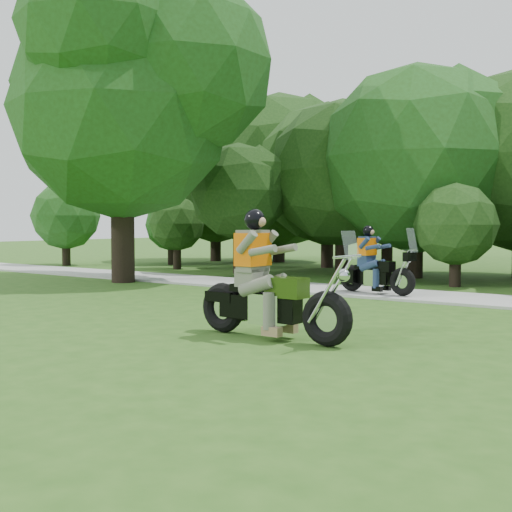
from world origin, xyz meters
The scene contains 5 objects.
ground centered at (0.00, 0.00, 0.00)m, with size 100.00×100.00×0.00m, color #295217.
walkway centered at (0.00, 8.00, 0.03)m, with size 60.00×2.20×0.06m, color #A4A49F.
big_tree_west centered at (-10.54, 6.85, 5.76)m, with size 8.64×6.56×9.96m.
chopper_motorcycle centered at (-1.87, 1.45, 0.72)m, with size 2.75×0.73×1.96m.
touring_motorcycle centered at (-3.04, 7.60, 0.65)m, with size 2.13×0.89×1.63m.
Camera 1 is at (3.68, -6.47, 1.76)m, focal length 45.00 mm.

